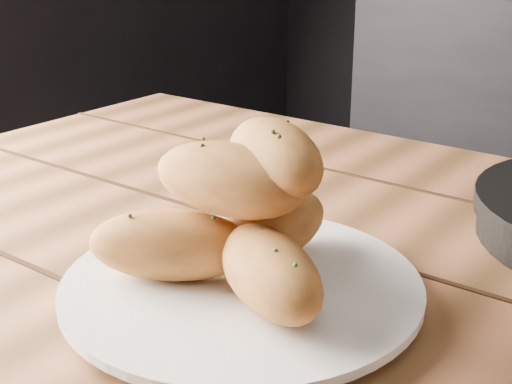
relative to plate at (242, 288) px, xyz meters
name	(u,v)px	position (x,y,z in m)	size (l,w,h in m)	color
plate	(242,288)	(0.00, 0.00, 0.00)	(0.30, 0.30, 0.02)	white
bread_rolls	(242,217)	(0.00, 0.00, 0.06)	(0.24, 0.21, 0.13)	#C07B35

